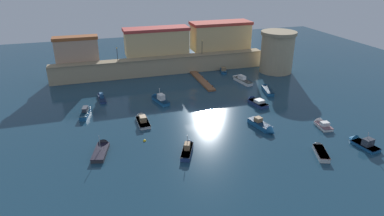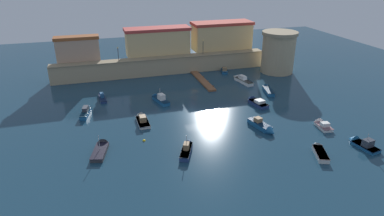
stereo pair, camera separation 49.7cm
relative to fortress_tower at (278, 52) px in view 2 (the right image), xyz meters
name	(u,v)px [view 2 (the right image)]	position (x,y,z in m)	size (l,w,h in m)	color
ground_plane	(193,115)	(-27.11, -18.33, -5.01)	(140.74, 140.74, 0.00)	#19384C
quay_wall	(163,65)	(-27.11, 6.45, -2.93)	(51.25, 2.96, 4.13)	tan
old_town_backdrop	(180,39)	(-21.77, 10.36, 2.27)	(48.25, 6.11, 7.08)	tan
fortress_tower	(278,52)	(0.00, 0.00, 0.00)	(8.41, 8.41, 9.90)	tan
pier_dock	(203,81)	(-19.71, -1.64, -4.81)	(1.65, 13.53, 0.70)	brown
quay_lamp_0	(118,52)	(-37.42, 6.45, 1.22)	(0.32, 0.32, 3.11)	black
quay_lamp_1	(203,45)	(-17.00, 6.45, 1.44)	(0.32, 0.32, 3.48)	black
moored_boat_0	(321,124)	(-7.88, -28.63, -4.67)	(2.10, 4.39, 1.67)	white
moored_boat_1	(256,102)	(-14.07, -16.99, -4.57)	(2.75, 5.58, 1.76)	navy
moored_boat_2	(102,96)	(-42.20, -5.37, -4.66)	(1.55, 5.90, 1.58)	navy
moored_boat_3	(101,148)	(-43.24, -25.98, -4.69)	(3.17, 6.30, 3.37)	#333338
moored_boat_4	(86,111)	(-45.25, -12.41, -4.48)	(2.29, 6.00, 1.62)	#195689
moored_boat_5	(319,151)	(-13.51, -35.85, -4.65)	(3.18, 5.35, 1.33)	silver
moored_boat_6	(361,143)	(-6.28, -35.85, -4.60)	(2.55, 5.11, 3.11)	#195689
moored_boat_7	(159,99)	(-31.52, -10.27, -4.48)	(3.01, 6.30, 3.13)	#195689
moored_boat_8	(187,148)	(-31.43, -29.93, -4.54)	(3.50, 5.75, 3.05)	navy
moored_boat_9	(263,126)	(-17.70, -26.80, -4.52)	(2.74, 6.14, 1.85)	#195689
moored_boat_10	(142,119)	(-36.14, -18.13, -4.66)	(1.91, 5.85, 2.01)	silver
moored_boat_11	(224,70)	(-12.26, 3.85, -4.62)	(2.53, 4.49, 1.67)	#195689
moored_boat_12	(241,80)	(-11.34, -4.37, -4.49)	(2.61, 7.13, 1.83)	white
moored_boat_13	(267,89)	(-8.68, -11.52, -4.59)	(2.82, 6.41, 1.33)	#195689
mooring_buoy_0	(144,141)	(-36.90, -25.15, -5.01)	(0.47, 0.47, 0.47)	yellow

